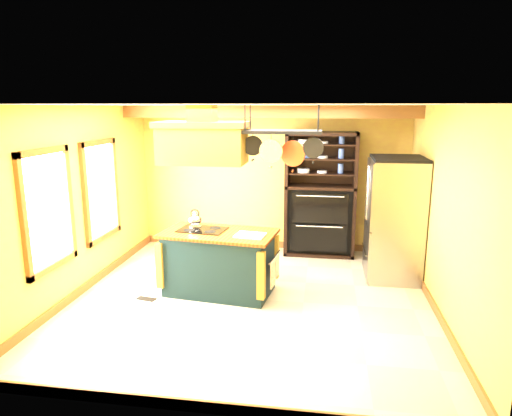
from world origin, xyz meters
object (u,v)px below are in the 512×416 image
(range_hood, at_px, (203,140))
(hutch, at_px, (320,208))
(refrigerator, at_px, (394,221))
(pot_rack, at_px, (283,139))
(kitchen_island, at_px, (219,262))

(range_hood, xyz_separation_m, hutch, (1.61, 2.07, -1.35))
(range_hood, height_order, hutch, range_hood)
(refrigerator, bearing_deg, pot_rack, -148.24)
(kitchen_island, relative_size, pot_rack, 1.54)
(range_hood, bearing_deg, kitchen_island, 0.33)
(range_hood, distance_m, pot_rack, 1.10)
(range_hood, height_order, pot_rack, same)
(refrigerator, relative_size, hutch, 0.84)
(hutch, bearing_deg, kitchen_island, -124.37)
(hutch, bearing_deg, range_hood, -127.93)
(pot_rack, relative_size, refrigerator, 0.59)
(kitchen_island, distance_m, pot_rack, 2.00)
(refrigerator, bearing_deg, range_hood, -159.50)
(hutch, bearing_deg, refrigerator, -41.55)
(range_hood, bearing_deg, refrigerator, 20.50)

